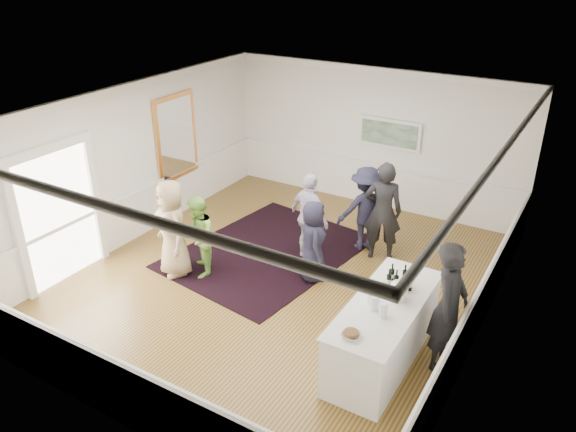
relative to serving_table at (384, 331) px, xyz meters
The scene contains 23 objects.
floor 2.71m from the serving_table, 155.21° to the left, with size 8.00×8.00×0.00m, color olive.
ceiling 3.79m from the serving_table, 155.21° to the left, with size 7.00×8.00×0.02m, color white.
wall_left 6.12m from the serving_table, 169.32° to the left, with size 0.02×8.00×3.20m, color white.
wall_right 1.91m from the serving_table, 45.78° to the left, with size 0.02×8.00×3.20m, color white.
wall_back 5.76m from the serving_table, 115.27° to the left, with size 7.00×0.02×3.20m, color white.
wall_front 3.92m from the serving_table, 129.93° to the right, with size 7.00×0.02×3.20m, color white.
wainscoting 2.66m from the serving_table, 155.21° to the left, with size 7.00×8.00×1.00m, color white, non-canonical shape.
mirror 6.48m from the serving_table, 157.62° to the left, with size 0.05×1.25×1.85m.
doorway 5.98m from the serving_table, behind, with size 0.10×1.78×2.56m.
landscape_painting 5.60m from the serving_table, 111.71° to the left, with size 1.44×0.06×0.66m.
area_rug 3.70m from the serving_table, 150.10° to the left, with size 2.89×3.79×0.02m, color black.
serving_table is the anchor object (origin of this frame).
bartender 1.00m from the serving_table, 25.13° to the left, with size 0.72×0.48×1.99m, color black.
guest_tan 4.28m from the serving_table, behind, with size 0.90×0.59×1.85m, color tan.
guest_green 3.87m from the serving_table, behind, with size 0.75×0.58×1.53m, color #8DD153.
guest_lilac 3.17m from the serving_table, 138.84° to the left, with size 1.03×0.43×1.76m, color silver.
guest_dark_a 3.42m from the serving_table, 118.50° to the left, with size 1.12×0.64×1.74m, color #1C1C2F.
guest_dark_b 3.09m from the serving_table, 113.03° to the left, with size 0.72×0.47×1.98m, color black.
guest_navy 2.47m from the serving_table, 143.31° to the left, with size 0.75×0.49×1.53m, color #1C1C2F.
wine_bottles 0.82m from the serving_table, 87.24° to the left, with size 0.39×0.32×0.31m.
juice_pitchers 0.66m from the serving_table, 107.04° to the right, with size 0.39×0.35×0.24m.
ice_bucket 0.65m from the serving_table, 57.89° to the left, with size 0.26×0.26×0.24m, color silver.
nut_bowl 1.08m from the serving_table, 96.58° to the right, with size 0.26×0.26×0.08m.
Camera 1 is at (4.59, -7.48, 5.55)m, focal length 35.00 mm.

